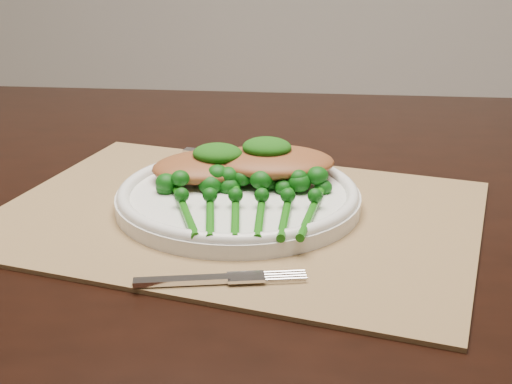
% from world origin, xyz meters
% --- Properties ---
extents(placemat, '(0.53, 0.43, 0.00)m').
position_xyz_m(placemat, '(0.14, -0.05, 0.75)').
color(placemat, olive).
rests_on(placemat, dining_table).
extents(dinner_plate, '(0.26, 0.26, 0.02)m').
position_xyz_m(dinner_plate, '(0.14, -0.03, 0.77)').
color(dinner_plate, white).
rests_on(dinner_plate, placemat).
extents(knife, '(0.19, 0.05, 0.01)m').
position_xyz_m(knife, '(0.11, 0.12, 0.76)').
color(knife, silver).
rests_on(knife, placemat).
extents(fork, '(0.14, 0.05, 0.00)m').
position_xyz_m(fork, '(0.16, -0.19, 0.76)').
color(fork, silver).
rests_on(fork, placemat).
extents(chicken_fillet_left, '(0.16, 0.14, 0.03)m').
position_xyz_m(chicken_fillet_left, '(0.10, 0.01, 0.78)').
color(chicken_fillet_left, brown).
rests_on(chicken_fillet_left, dinner_plate).
extents(chicken_fillet_right, '(0.15, 0.11, 0.03)m').
position_xyz_m(chicken_fillet_right, '(0.16, 0.02, 0.79)').
color(chicken_fillet_right, brown).
rests_on(chicken_fillet_right, dinner_plate).
extents(pesto_dollop_left, '(0.06, 0.05, 0.02)m').
position_xyz_m(pesto_dollop_left, '(0.11, 0.01, 0.80)').
color(pesto_dollop_left, '#0D3E08').
rests_on(pesto_dollop_left, chicken_fillet_left).
extents(pesto_dollop_right, '(0.05, 0.05, 0.02)m').
position_xyz_m(pesto_dollop_right, '(0.16, 0.02, 0.80)').
color(pesto_dollop_right, '#0D3E08').
rests_on(pesto_dollop_right, chicken_fillet_right).
extents(broccolini_bundle, '(0.17, 0.18, 0.04)m').
position_xyz_m(broccolini_bundle, '(0.16, -0.08, 0.77)').
color(broccolini_bundle, '#135B0C').
rests_on(broccolini_bundle, dinner_plate).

